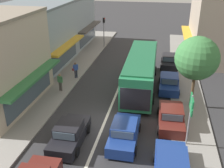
% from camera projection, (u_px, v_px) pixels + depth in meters
% --- Properties ---
extents(ground_plane, '(140.00, 140.00, 0.00)m').
position_uv_depth(ground_plane, '(104.00, 124.00, 19.11)').
color(ground_plane, '#2D2D30').
extents(lane_centre_line, '(0.20, 28.00, 0.01)m').
position_uv_depth(lane_centre_line, '(114.00, 99.00, 22.67)').
color(lane_centre_line, silver).
rests_on(lane_centre_line, ground).
extents(sidewalk_left, '(5.20, 44.00, 0.14)m').
position_uv_depth(sidewalk_left, '(50.00, 83.00, 25.64)').
color(sidewalk_left, gray).
rests_on(sidewalk_left, ground).
extents(kerb_right, '(2.80, 44.00, 0.12)m').
position_uv_depth(kerb_right, '(187.00, 94.00, 23.33)').
color(kerb_right, gray).
rests_on(kerb_right, ground).
extents(shopfront_mid_block, '(7.88, 9.05, 6.87)m').
position_uv_depth(shopfront_mid_block, '(34.00, 36.00, 28.78)').
color(shopfront_mid_block, '#84939E').
rests_on(shopfront_mid_block, ground).
extents(shopfront_far_end, '(7.70, 8.84, 6.78)m').
position_uv_depth(shopfront_far_end, '(64.00, 21.00, 36.98)').
color(shopfront_far_end, '#84939E').
rests_on(shopfront_far_end, ground).
extents(city_bus, '(2.88, 10.90, 3.23)m').
position_uv_depth(city_bus, '(141.00, 69.00, 23.98)').
color(city_bus, '#237A4C').
rests_on(city_bus, ground).
extents(sedan_queue_gap_filler, '(1.92, 4.21, 1.47)m').
position_uv_depth(sedan_queue_gap_filler, '(124.00, 133.00, 16.98)').
color(sedan_queue_gap_filler, navy).
rests_on(sedan_queue_gap_filler, ground).
extents(sedan_adjacent_lane_lead, '(1.93, 4.21, 1.47)m').
position_uv_depth(sedan_adjacent_lane_lead, '(70.00, 134.00, 16.88)').
color(sedan_adjacent_lane_lead, black).
rests_on(sedan_adjacent_lane_lead, ground).
extents(parked_sedan_kerb_second, '(2.01, 4.26, 1.47)m').
position_uv_depth(parked_sedan_kerb_second, '(171.00, 117.00, 18.79)').
color(parked_sedan_kerb_second, '#561E19').
rests_on(parked_sedan_kerb_second, ground).
extents(parked_sedan_kerb_third, '(1.92, 4.21, 1.47)m').
position_uv_depth(parked_sedan_kerb_third, '(169.00, 83.00, 24.19)').
color(parked_sedan_kerb_third, navy).
rests_on(parked_sedan_kerb_third, ground).
extents(parked_sedan_kerb_rear, '(1.92, 4.21, 1.47)m').
position_uv_depth(parked_sedan_kerb_rear, '(169.00, 61.00, 29.61)').
color(parked_sedan_kerb_rear, black).
rests_on(parked_sedan_kerb_rear, ground).
extents(traffic_light_downstreet, '(0.33, 0.24, 4.20)m').
position_uv_depth(traffic_light_downstreet, '(104.00, 28.00, 35.43)').
color(traffic_light_downstreet, gray).
rests_on(traffic_light_downstreet, ground).
extents(directional_road_sign, '(0.10, 1.40, 3.60)m').
position_uv_depth(directional_road_sign, '(191.00, 109.00, 15.73)').
color(directional_road_sign, gray).
rests_on(directional_road_sign, ground).
extents(street_tree_right, '(3.35, 3.35, 5.83)m').
position_uv_depth(street_tree_right, '(197.00, 58.00, 19.79)').
color(street_tree_right, brown).
rests_on(street_tree_right, ground).
extents(pedestrian_with_handbag_near, '(0.53, 0.58, 1.63)m').
position_uv_depth(pedestrian_with_handbag_near, '(76.00, 69.00, 26.24)').
color(pedestrian_with_handbag_near, '#232838').
rests_on(pedestrian_with_handbag_near, sidewalk_left).
extents(pedestrian_browsing_midblock, '(0.55, 0.30, 1.63)m').
position_uv_depth(pedestrian_browsing_midblock, '(60.00, 81.00, 23.52)').
color(pedestrian_browsing_midblock, '#4C4742').
rests_on(pedestrian_browsing_midblock, sidewalk_left).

